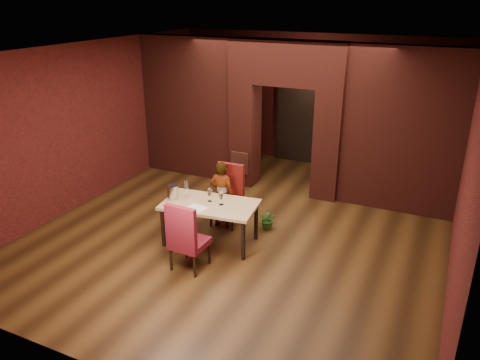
% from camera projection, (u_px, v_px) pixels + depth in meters
% --- Properties ---
extents(floor, '(8.00, 8.00, 0.00)m').
position_uv_depth(floor, '(247.00, 226.00, 8.77)').
color(floor, '#432910').
rests_on(floor, ground).
extents(ceiling, '(7.00, 8.00, 0.04)m').
position_uv_depth(ceiling, '(248.00, 50.00, 7.58)').
color(ceiling, silver).
rests_on(ceiling, ground).
extents(wall_back, '(7.00, 0.04, 3.20)m').
position_uv_depth(wall_back, '(314.00, 100.00, 11.54)').
color(wall_back, maroon).
rests_on(wall_back, ground).
extents(wall_front, '(7.00, 0.04, 3.20)m').
position_uv_depth(wall_front, '(87.00, 250.00, 4.82)').
color(wall_front, maroon).
rests_on(wall_front, ground).
extents(wall_left, '(0.04, 8.00, 3.20)m').
position_uv_depth(wall_left, '(91.00, 122.00, 9.56)').
color(wall_left, maroon).
rests_on(wall_left, ground).
extents(wall_right, '(0.04, 8.00, 3.20)m').
position_uv_depth(wall_right, '(466.00, 175.00, 6.80)').
color(wall_right, maroon).
rests_on(wall_right, ground).
extents(pillar_left, '(0.55, 0.55, 2.30)m').
position_uv_depth(pillar_left, '(245.00, 134.00, 10.40)').
color(pillar_left, maroon).
rests_on(pillar_left, ground).
extents(pillar_right, '(0.55, 0.55, 2.30)m').
position_uv_depth(pillar_right, '(329.00, 145.00, 9.65)').
color(pillar_right, maroon).
rests_on(pillar_right, ground).
extents(lintel, '(2.45, 0.55, 0.90)m').
position_uv_depth(lintel, '(288.00, 63.00, 9.43)').
color(lintel, maroon).
rests_on(lintel, ground).
extents(wing_wall_left, '(2.28, 0.35, 3.20)m').
position_uv_depth(wing_wall_left, '(190.00, 108.00, 10.79)').
color(wing_wall_left, maroon).
rests_on(wing_wall_left, ground).
extents(wing_wall_right, '(2.28, 0.35, 3.20)m').
position_uv_depth(wing_wall_right, '(403.00, 132.00, 8.93)').
color(wing_wall_right, maroon).
rests_on(wing_wall_right, ground).
extents(vent_panel, '(0.40, 0.03, 0.50)m').
position_uv_depth(vent_panel, '(240.00, 163.00, 10.38)').
color(vent_panel, '#9E492D').
rests_on(vent_panel, ground).
extents(rear_door, '(0.90, 0.08, 2.10)m').
position_uv_depth(rear_door, '(297.00, 121.00, 11.85)').
color(rear_door, black).
rests_on(rear_door, ground).
extents(rear_door_frame, '(1.02, 0.04, 2.22)m').
position_uv_depth(rear_door_frame, '(296.00, 121.00, 11.82)').
color(rear_door_frame, black).
rests_on(rear_door_frame, ground).
extents(dining_table, '(1.69, 1.08, 0.75)m').
position_uv_depth(dining_table, '(210.00, 223.00, 8.06)').
color(dining_table, tan).
rests_on(dining_table, ground).
extents(chair_far, '(0.54, 0.54, 1.14)m').
position_uv_depth(chair_far, '(226.00, 196.00, 8.64)').
color(chair_far, maroon).
rests_on(chair_far, ground).
extents(chair_near, '(0.53, 0.53, 1.14)m').
position_uv_depth(chair_near, '(189.00, 235.00, 7.25)').
color(chair_near, maroon).
rests_on(chair_near, ground).
extents(person_seated, '(0.48, 0.33, 1.27)m').
position_uv_depth(person_seated, '(222.00, 195.00, 8.54)').
color(person_seated, white).
rests_on(person_seated, ground).
extents(wine_glass_a, '(0.08, 0.08, 0.20)m').
position_uv_depth(wine_glass_a, '(209.00, 196.00, 7.96)').
color(wine_glass_a, silver).
rests_on(wine_glass_a, dining_table).
extents(wine_glass_b, '(0.09, 0.09, 0.23)m').
position_uv_depth(wine_glass_b, '(210.00, 195.00, 7.95)').
color(wine_glass_b, white).
rests_on(wine_glass_b, dining_table).
extents(wine_glass_c, '(0.09, 0.09, 0.23)m').
position_uv_depth(wine_glass_c, '(221.00, 199.00, 7.83)').
color(wine_glass_c, white).
rests_on(wine_glass_c, dining_table).
extents(tasting_sheet, '(0.34, 0.27, 0.00)m').
position_uv_depth(tasting_sheet, '(197.00, 208.00, 7.75)').
color(tasting_sheet, silver).
rests_on(tasting_sheet, dining_table).
extents(wine_bucket, '(0.20, 0.20, 0.24)m').
position_uv_depth(wine_bucket, '(173.00, 192.00, 8.07)').
color(wine_bucket, '#B2B1B9').
rests_on(wine_bucket, dining_table).
extents(water_bottle, '(0.07, 0.07, 0.30)m').
position_uv_depth(water_bottle, '(187.00, 189.00, 8.12)').
color(water_bottle, white).
rests_on(water_bottle, dining_table).
extents(potted_plant, '(0.40, 0.36, 0.39)m').
position_uv_depth(potted_plant, '(268.00, 219.00, 8.60)').
color(potted_plant, '#295D1A').
rests_on(potted_plant, ground).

